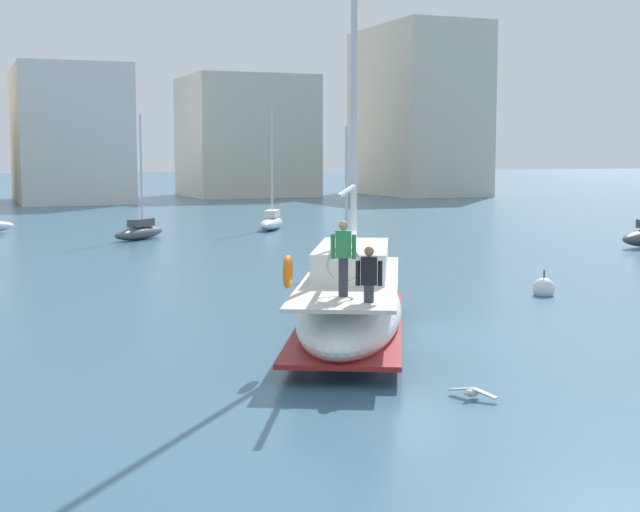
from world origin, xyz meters
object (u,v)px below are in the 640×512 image
at_px(main_sailboat, 351,301).
at_px(moored_catamaran, 139,230).
at_px(seagull, 473,392).
at_px(moored_sloop_far, 271,221).
at_px(mooring_buoy, 544,289).
at_px(moored_cutter_right, 345,253).

distance_m(main_sailboat, moored_catamaran, 27.96).
distance_m(main_sailboat, seagull, 5.92).
bearing_deg(moored_catamaran, moored_sloop_far, 23.21).
height_order(main_sailboat, moored_catamaran, main_sailboat).
distance_m(moored_sloop_far, mooring_buoy, 27.35).
relative_size(moored_catamaran, mooring_buoy, 6.75).
distance_m(moored_sloop_far, moored_cutter_right, 17.66).
bearing_deg(moored_cutter_right, mooring_buoy, -75.35).
distance_m(main_sailboat, moored_cutter_right, 15.21).
bearing_deg(main_sailboat, moored_cutter_right, 67.78).
bearing_deg(moored_catamaran, main_sailboat, -90.24).
distance_m(main_sailboat, moored_sloop_far, 32.64).
bearing_deg(moored_cutter_right, seagull, -106.38).
height_order(moored_sloop_far, seagull, moored_sloop_far).
xyz_separation_m(main_sailboat, seagull, (-0.11, -5.87, -0.78)).
xyz_separation_m(moored_sloop_far, moored_catamaran, (-8.33, -3.57, -0.03)).
xyz_separation_m(main_sailboat, mooring_buoy, (8.33, 4.18, -0.70)).
xyz_separation_m(moored_sloop_far, seagull, (-8.56, -37.39, -0.38)).
bearing_deg(moored_catamaran, seagull, -90.39).
xyz_separation_m(moored_catamaran, moored_cutter_right, (5.63, -13.88, -0.01)).
height_order(moored_catamaran, mooring_buoy, moored_catamaran).
relative_size(moored_sloop_far, moored_cutter_right, 1.29).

